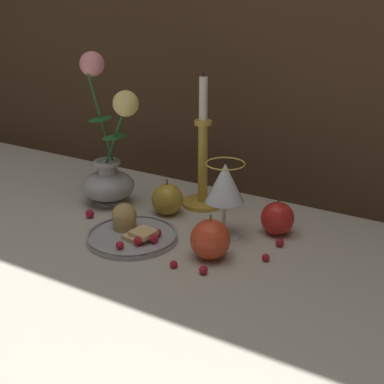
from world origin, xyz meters
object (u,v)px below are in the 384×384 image
(plate_with_pastries, at_px, (131,231))
(apple_beside_vase, at_px, (277,218))
(apple_at_table_edge, at_px, (167,199))
(wine_glass, at_px, (225,185))
(candlestick, at_px, (203,168))
(vase, at_px, (108,162))
(apple_near_glass, at_px, (210,239))

(plate_with_pastries, relative_size, apple_beside_vase, 2.29)
(plate_with_pastries, xyz_separation_m, apple_at_table_edge, (-0.00, 0.14, 0.02))
(plate_with_pastries, distance_m, wine_glass, 0.22)
(plate_with_pastries, height_order, candlestick, candlestick)
(apple_beside_vase, bearing_deg, vase, -173.44)
(apple_beside_vase, height_order, apple_at_table_edge, apple_at_table_edge)
(vase, bearing_deg, apple_beside_vase, 6.56)
(wine_glass, height_order, apple_near_glass, wine_glass)
(wine_glass, height_order, apple_beside_vase, wine_glass)
(candlestick, bearing_deg, apple_near_glass, -57.11)
(apple_beside_vase, xyz_separation_m, apple_near_glass, (-0.07, -0.17, 0.00))
(wine_glass, height_order, apple_at_table_edge, wine_glass)
(wine_glass, bearing_deg, candlestick, 135.08)
(apple_near_glass, bearing_deg, vase, 160.86)
(plate_with_pastries, relative_size, apple_at_table_edge, 2.24)
(wine_glass, distance_m, apple_at_table_edge, 0.18)
(wine_glass, height_order, candlestick, candlestick)
(plate_with_pastries, relative_size, candlestick, 0.60)
(plate_with_pastries, bearing_deg, vase, 140.81)
(vase, bearing_deg, apple_at_table_edge, 5.40)
(apple_near_glass, height_order, apple_at_table_edge, apple_near_glass)
(vase, relative_size, apple_beside_vase, 4.26)
(wine_glass, bearing_deg, plate_with_pastries, -145.10)
(vase, relative_size, plate_with_pastries, 1.86)
(apple_beside_vase, distance_m, apple_near_glass, 0.18)
(apple_beside_vase, bearing_deg, apple_near_glass, -113.02)
(vase, xyz_separation_m, wine_glass, (0.32, -0.02, 0.01))
(wine_glass, xyz_separation_m, candlestick, (-0.12, 0.12, -0.02))
(vase, height_order, apple_beside_vase, vase)
(vase, xyz_separation_m, apple_beside_vase, (0.41, 0.05, -0.07))
(plate_with_pastries, bearing_deg, wine_glass, 34.90)
(candlestick, xyz_separation_m, apple_beside_vase, (0.21, -0.06, -0.06))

